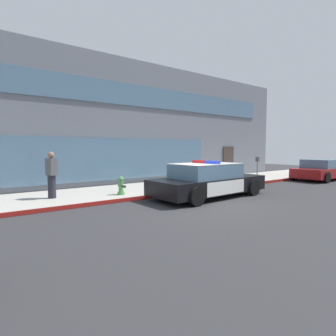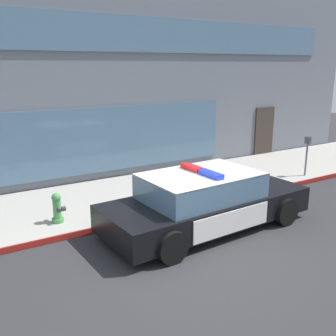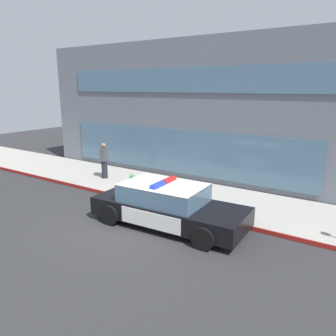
% 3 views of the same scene
% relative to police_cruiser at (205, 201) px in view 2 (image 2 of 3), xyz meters
% --- Properties ---
extents(ground, '(48.00, 48.00, 0.00)m').
position_rel_police_cruiser_xyz_m(ground, '(-1.22, -0.82, -0.68)').
color(ground, '#303033').
extents(sidewalk, '(48.00, 3.55, 0.15)m').
position_rel_police_cruiser_xyz_m(sidewalk, '(-1.22, 2.87, -0.61)').
color(sidewalk, '#B2ADA3').
rests_on(sidewalk, ground).
extents(curb_red_paint, '(28.80, 0.04, 0.14)m').
position_rel_police_cruiser_xyz_m(curb_red_paint, '(-1.22, 1.08, -0.61)').
color(curb_red_paint, maroon).
rests_on(curb_red_paint, ground).
extents(storefront_building, '(21.75, 9.42, 6.57)m').
position_rel_police_cruiser_xyz_m(storefront_building, '(0.00, 9.36, 2.60)').
color(storefront_building, slate).
rests_on(storefront_building, ground).
extents(police_cruiser, '(5.18, 2.34, 1.49)m').
position_rel_police_cruiser_xyz_m(police_cruiser, '(0.00, 0.00, 0.00)').
color(police_cruiser, black).
rests_on(police_cruiser, ground).
extents(fire_hydrant, '(0.34, 0.39, 0.73)m').
position_rel_police_cruiser_xyz_m(fire_hydrant, '(-3.00, 1.83, -0.18)').
color(fire_hydrant, '#4C994C').
rests_on(fire_hydrant, sidewalk).
extents(parking_meter, '(0.12, 0.18, 1.34)m').
position_rel_police_cruiser_xyz_m(parking_meter, '(5.31, 1.46, 0.40)').
color(parking_meter, slate).
rests_on(parking_meter, sidewalk).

